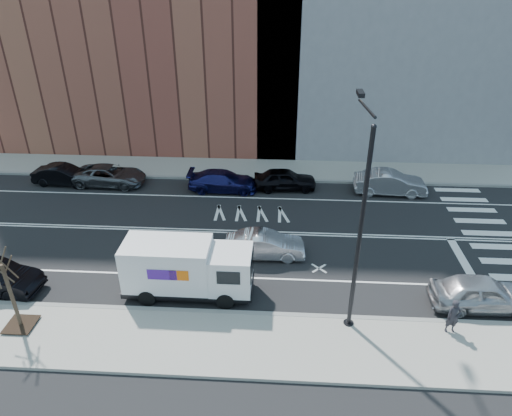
# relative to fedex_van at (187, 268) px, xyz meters

# --- Properties ---
(ground) EXTENTS (120.00, 120.00, 0.00)m
(ground) POSITION_rel_fedex_van_xyz_m (0.29, 5.60, -1.43)
(ground) COLOR black
(ground) RESTS_ON ground
(sidewalk_near) EXTENTS (44.00, 3.60, 0.15)m
(sidewalk_near) POSITION_rel_fedex_van_xyz_m (0.29, -3.20, -1.36)
(sidewalk_near) COLOR gray
(sidewalk_near) RESTS_ON ground
(sidewalk_far) EXTENTS (44.00, 3.60, 0.15)m
(sidewalk_far) POSITION_rel_fedex_van_xyz_m (0.29, 14.40, -1.36)
(sidewalk_far) COLOR gray
(sidewalk_far) RESTS_ON ground
(curb_near) EXTENTS (44.00, 0.25, 0.17)m
(curb_near) POSITION_rel_fedex_van_xyz_m (0.29, -1.40, -1.35)
(curb_near) COLOR gray
(curb_near) RESTS_ON ground
(curb_far) EXTENTS (44.00, 0.25, 0.17)m
(curb_far) POSITION_rel_fedex_van_xyz_m (0.29, 12.60, -1.35)
(curb_far) COLOR gray
(curb_far) RESTS_ON ground
(crosswalk) EXTENTS (3.00, 14.00, 0.01)m
(crosswalk) POSITION_rel_fedex_van_xyz_m (16.29, 5.60, -1.43)
(crosswalk) COLOR white
(crosswalk) RESTS_ON ground
(road_markings) EXTENTS (40.00, 8.60, 0.01)m
(road_markings) POSITION_rel_fedex_van_xyz_m (0.29, 5.60, -1.43)
(road_markings) COLOR white
(road_markings) RESTS_ON ground
(bldg_brick) EXTENTS (26.00, 10.00, 22.00)m
(bldg_brick) POSITION_rel_fedex_van_xyz_m (-7.71, 21.20, 9.57)
(bldg_brick) COLOR brown
(bldg_brick) RESTS_ON ground
(streetlight) EXTENTS (0.44, 4.02, 9.34)m
(streetlight) POSITION_rel_fedex_van_xyz_m (7.29, -1.31, 3.64)
(streetlight) COLOR black
(streetlight) RESTS_ON ground
(street_tree) EXTENTS (1.20, 1.20, 3.75)m
(street_tree) POSITION_rel_fedex_van_xyz_m (-6.71, -2.80, 0.02)
(street_tree) COLOR black
(street_tree) RESTS_ON ground
(fedex_van) EXTENTS (6.00, 2.17, 2.73)m
(fedex_van) POSITION_rel_fedex_van_xyz_m (0.00, 0.00, 0.00)
(fedex_van) COLOR black
(fedex_van) RESTS_ON ground
(far_parked_b) EXTENTS (4.29, 1.76, 1.38)m
(far_parked_b) POSITION_rel_fedex_van_xyz_m (-10.91, 11.24, -0.74)
(far_parked_b) COLOR black
(far_parked_b) RESTS_ON ground
(far_parked_c) EXTENTS (5.04, 2.51, 1.37)m
(far_parked_c) POSITION_rel_fedex_van_xyz_m (-7.71, 11.39, -0.75)
(far_parked_c) COLOR #4F5157
(far_parked_c) RESTS_ON ground
(far_parked_d) EXTENTS (4.73, 1.93, 1.37)m
(far_parked_d) POSITION_rel_fedex_van_xyz_m (0.29, 10.98, -0.75)
(far_parked_d) COLOR #161750
(far_parked_d) RESTS_ON ground
(far_parked_e) EXTENTS (4.34, 1.99, 1.44)m
(far_parked_e) POSITION_rel_fedex_van_xyz_m (4.48, 11.41, -0.71)
(far_parked_e) COLOR black
(far_parked_e) RESTS_ON ground
(far_parked_f) EXTENTS (4.80, 1.84, 1.56)m
(far_parked_f) POSITION_rel_fedex_van_xyz_m (11.49, 11.16, -0.65)
(far_parked_f) COLOR #ACACB1
(far_parked_f) RESTS_ON ground
(driving_sedan) EXTENTS (4.23, 1.60, 1.38)m
(driving_sedan) POSITION_rel_fedex_van_xyz_m (3.46, 3.27, -0.75)
(driving_sedan) COLOR silver
(driving_sedan) RESTS_ON ground
(near_parked_front) EXTENTS (4.64, 1.96, 1.57)m
(near_parked_front) POSITION_rel_fedex_van_xyz_m (13.38, -0.20, -0.65)
(near_parked_front) COLOR #AFB0B4
(near_parked_front) RESTS_ON ground
(pedestrian) EXTENTS (0.63, 0.46, 1.59)m
(pedestrian) POSITION_rel_fedex_van_xyz_m (11.50, -2.01, -0.49)
(pedestrian) COLOR #232227
(pedestrian) RESTS_ON sidewalk_near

